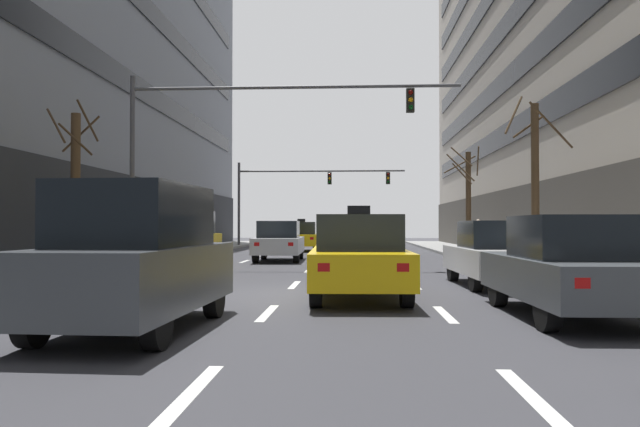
{
  "coord_description": "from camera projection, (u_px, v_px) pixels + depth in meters",
  "views": [
    {
      "loc": [
        1.45,
        -13.55,
        1.52
      ],
      "look_at": [
        -0.05,
        15.6,
        2.08
      ],
      "focal_mm": 34.38,
      "sensor_mm": 36.0,
      "label": 1
    }
  ],
  "objects": [
    {
      "name": "lane_stripe_l3_s9",
      "position": [
        376.0,
        248.0,
        40.37
      ],
      "size": [
        0.16,
        2.0,
        0.01
      ],
      "primitive_type": "cube",
      "color": "silver",
      "rests_on": "ground"
    },
    {
      "name": "street_tree_2",
      "position": [
        468.0,
        198.0,
        30.55
      ],
      "size": [
        1.73,
        2.26,
        5.31
      ],
      "color": "#4C3823",
      "rests_on": "sidewalk_right"
    },
    {
      "name": "lane_stripe_l1_s7",
      "position": [
        262.0,
        255.0,
        30.7
      ],
      "size": [
        0.16,
        2.0,
        0.01
      ],
      "primitive_type": "cube",
      "color": "silver",
      "rests_on": "ground"
    },
    {
      "name": "lane_stripe_l3_s6",
      "position": [
        390.0,
        262.0,
        25.4
      ],
      "size": [
        0.16,
        2.0,
        0.01
      ],
      "primitive_type": "cube",
      "color": "silver",
      "rests_on": "ground"
    },
    {
      "name": "traffic_signal_0",
      "position": [
        234.0,
        129.0,
        21.98
      ],
      "size": [
        11.88,
        0.34,
        6.8
      ],
      "color": "#4C4C51",
      "rests_on": "sidewalk_left"
    },
    {
      "name": "street_tree_1",
      "position": [
        75.0,
        187.0,
        19.37
      ],
      "size": [
        1.61,
        1.63,
        5.27
      ],
      "color": "#4C3823",
      "rests_on": "sidewalk_left"
    },
    {
      "name": "lane_stripe_l1_s5",
      "position": [
        219.0,
        270.0,
        20.72
      ],
      "size": [
        0.16,
        2.0,
        0.01
      ],
      "primitive_type": "cube",
      "color": "silver",
      "rests_on": "ground"
    },
    {
      "name": "lane_stripe_l2_s9",
      "position": [
        330.0,
        248.0,
        40.53
      ],
      "size": [
        0.16,
        2.0,
        0.01
      ],
      "primitive_type": "cube",
      "color": "silver",
      "rests_on": "ground"
    },
    {
      "name": "lane_stripe_l3_s10",
      "position": [
        373.0,
        246.0,
        45.37
      ],
      "size": [
        0.16,
        2.0,
        0.01
      ],
      "primitive_type": "cube",
      "color": "silver",
      "rests_on": "ground"
    },
    {
      "name": "ground_plane",
      "position": [
        286.0,
        294.0,
        13.57
      ],
      "size": [
        120.0,
        120.0,
        0.0
      ],
      "primitive_type": "plane",
      "color": "#38383D"
    },
    {
      "name": "car_parked_2",
      "position": [
        496.0,
        254.0,
        15.22
      ],
      "size": [
        1.95,
        4.4,
        1.63
      ],
      "color": "black",
      "rests_on": "ground"
    },
    {
      "name": "car_driving_0",
      "position": [
        279.0,
        241.0,
        25.97
      ],
      "size": [
        2.0,
        4.57,
        1.7
      ],
      "color": "black",
      "rests_on": "ground"
    },
    {
      "name": "lane_stripe_l3_s2",
      "position": [
        531.0,
        396.0,
        5.43
      ],
      "size": [
        0.16,
        2.0,
        0.01
      ],
      "primitive_type": "cube",
      "color": "silver",
      "rests_on": "ground"
    },
    {
      "name": "lane_stripe_l2_s4",
      "position": [
        295.0,
        285.0,
        15.57
      ],
      "size": [
        0.16,
        2.0,
        0.01
      ],
      "primitive_type": "cube",
      "color": "silver",
      "rests_on": "ground"
    },
    {
      "name": "lane_stripe_l1_s9",
      "position": [
        284.0,
        248.0,
        40.69
      ],
      "size": [
        0.16,
        2.0,
        0.01
      ],
      "primitive_type": "cube",
      "color": "silver",
      "rests_on": "ground"
    },
    {
      "name": "pedestrian_0",
      "position": [
        478.0,
        234.0,
        28.98
      ],
      "size": [
        0.4,
        0.4,
        1.67
      ],
      "color": "brown",
      "rests_on": "sidewalk_right"
    },
    {
      "name": "lane_stripe_l3_s7",
      "position": [
        384.0,
        256.0,
        30.39
      ],
      "size": [
        0.16,
        2.0,
        0.01
      ],
      "primitive_type": "cube",
      "color": "silver",
      "rests_on": "ground"
    },
    {
      "name": "lane_stripe_l1_s6",
      "position": [
        245.0,
        261.0,
        25.71
      ],
      "size": [
        0.16,
        2.0,
        0.01
      ],
      "primitive_type": "cube",
      "color": "silver",
      "rests_on": "ground"
    },
    {
      "name": "street_tree_0",
      "position": [
        535.0,
        181.0,
        19.45
      ],
      "size": [
        2.04,
        2.05,
        5.7
      ],
      "color": "#4C3823",
      "rests_on": "sidewalk_right"
    },
    {
      "name": "taxi_driving_1",
      "position": [
        188.0,
        239.0,
        22.68
      ],
      "size": [
        1.95,
        4.32,
        2.23
      ],
      "color": "black",
      "rests_on": "ground"
    },
    {
      "name": "lane_stripe_l2_s2",
      "position": [
        193.0,
        391.0,
        5.58
      ],
      "size": [
        0.16,
        2.0,
        0.01
      ],
      "primitive_type": "cube",
      "color": "silver",
      "rests_on": "ground"
    },
    {
      "name": "taxi_driving_3",
      "position": [
        301.0,
        237.0,
        36.02
      ],
      "size": [
        2.08,
        4.63,
        1.89
      ],
      "color": "black",
      "rests_on": "ground"
    },
    {
      "name": "lane_stripe_l1_s8",
      "position": [
        275.0,
        251.0,
        35.7
      ],
      "size": [
        0.16,
        2.0,
        0.01
      ],
      "primitive_type": "cube",
      "color": "silver",
      "rests_on": "ground"
    },
    {
      "name": "car_driving_2",
      "position": [
        136.0,
        258.0,
        8.83
      ],
      "size": [
        1.99,
        4.42,
        2.11
      ],
      "color": "black",
      "rests_on": "ground"
    },
    {
      "name": "lane_stripe_l1_s10",
      "position": [
        291.0,
        246.0,
        45.68
      ],
      "size": [
        0.16,
        2.0,
        0.01
      ],
      "primitive_type": "cube",
      "color": "silver",
      "rests_on": "ground"
    },
    {
      "name": "lane_stripe_l1_s4",
      "position": [
        177.0,
        284.0,
        15.73
      ],
      "size": [
        0.16,
        2.0,
        0.01
      ],
      "primitive_type": "cube",
      "color": "silver",
      "rests_on": "ground"
    },
    {
      "name": "car_parked_1",
      "position": [
        570.0,
        268.0,
        10.02
      ],
      "size": [
        1.95,
        4.51,
        1.68
      ],
      "color": "black",
      "rests_on": "ground"
    },
    {
      "name": "taxi_driving_4",
      "position": [
        135.0,
        250.0,
        16.99
      ],
      "size": [
        2.07,
        4.59,
        1.88
      ],
      "color": "black",
      "rests_on": "ground"
    },
    {
      "name": "sidewalk_right",
      "position": [
        637.0,
        292.0,
        13.18
      ],
      "size": [
        3.02,
        80.0,
        0.14
      ],
      "primitive_type": "cube",
      "color": "gray",
      "rests_on": "ground"
    },
    {
      "name": "lane_stripe_l3_s8",
      "position": [
        379.0,
        251.0,
        35.38
      ],
      "size": [
        0.16,
        2.0,
        0.01
      ],
      "primitive_type": "cube",
      "color": "silver",
      "rests_on": "ground"
    },
    {
      "name": "lane_stripe_l3_s4",
      "position": [
        415.0,
        285.0,
        15.41
      ],
      "size": [
        0.16,
        2.0,
        0.01
      ],
      "primitive_type": "cube",
      "color": "silver",
      "rests_on": "ground"
    },
    {
      "name": "lane_stripe_l2_s3",
      "position": [
        268.0,
        313.0,
        10.58
      ],
      "size": [
        0.16,
        2.0,
        0.01
      ],
      "primitive_type": "cube",
      "color": "silver",
      "rests_on": "ground"
    },
    {
      "name": "lane_stripe_l3_s5",
      "position": [
        399.0,
        271.0,
        20.41
      ],
      "size": [
        0.16,
        2.0,
        0.01
      ],
      "primitive_type": "cube",
      "color": "silver",
      "rests_on": "ground"
    },
    {
      "name": "lane_stripe_l1_s3",
      "position": [
        95.0,
        312.0,
        10.73
      ],
      "size": [
        0.16,
        2.0,
        0.01
      ],
      "primitive_type": "cube",
      "color": "silver",
      "rests_on": "ground"
    },
    {
      "name": "taxi_driving_5",
      "position": [
        359.0,
        257.0,
        12.69
      ],
      "size": [
        2.05,
        4.66,
        1.92
      ],
      "color": "black",
      "rests_on": "ground"
    },
    {
      "name": "lane_stripe_l2_s5",
      "position": [
        308.0,
        270.0,
        20.56
      ],
      "size": [
        0.16,
        2.0,
        0.01
      ],
      "primitive_type": "cube",
      "color": "silver",
      "rests_on": "ground"
    },
    {
      "name": "lane_stripe_l2_s7",
      "position": [
        322.0,
        256.0,
        30.55
      ],
      "size": [
        0.16,
        2.0,
        0.01
      ],
      "primitive_type": "cube",
      "color": "silver",
      "rests_on": "ground"
    },
    {
      "name": "lane_stripe_l2_s6",
      "position": [
        317.0,
        262.0,
        25.55
      ],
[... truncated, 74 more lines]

